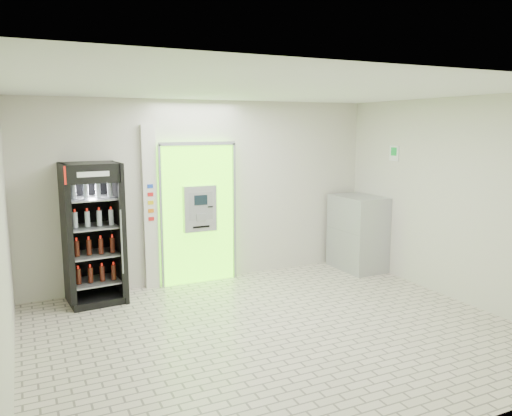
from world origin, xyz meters
TOP-DOWN VIEW (x-y plane):
  - ground at (0.00, 0.00)m, footprint 6.00×6.00m
  - room_shell at (0.00, 0.00)m, footprint 6.00×6.00m
  - atm_assembly at (-0.20, 2.41)m, footprint 1.30×0.24m
  - pillar at (-0.98, 2.45)m, footprint 0.22×0.11m
  - beverage_cooler at (-1.90, 2.15)m, footprint 0.83×0.77m
  - steel_cabinet at (2.66, 1.90)m, footprint 0.69×1.01m
  - exit_sign at (2.99, 1.40)m, footprint 0.02×0.22m

SIDE VIEW (x-z plane):
  - ground at x=0.00m, z-range 0.00..0.00m
  - steel_cabinet at x=2.66m, z-range 0.00..1.34m
  - beverage_cooler at x=-1.90m, z-range -0.04..2.02m
  - atm_assembly at x=-0.20m, z-range 0.01..2.34m
  - pillar at x=-0.98m, z-range 0.00..2.60m
  - room_shell at x=0.00m, z-range -1.16..4.84m
  - exit_sign at x=2.99m, z-range 1.99..2.25m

